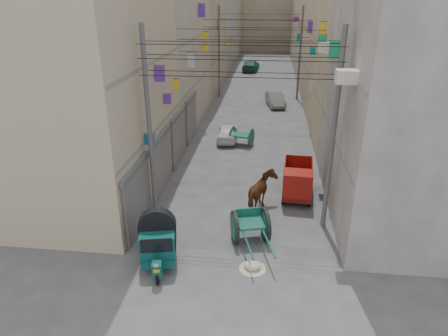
# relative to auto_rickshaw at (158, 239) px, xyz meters

# --- Properties ---
(ground) EXTENTS (140.00, 140.00, 0.00)m
(ground) POSITION_rel_auto_rickshaw_xyz_m (2.57, -2.76, -0.97)
(ground) COLOR #424244
(ground) RESTS_ON ground
(building_row_left) EXTENTS (8.00, 62.00, 14.00)m
(building_row_left) POSITION_rel_auto_rickshaw_xyz_m (-5.43, 31.36, 5.49)
(building_row_left) COLOR tan
(building_row_left) RESTS_ON ground
(building_row_right) EXTENTS (8.00, 62.00, 14.00)m
(building_row_right) POSITION_rel_auto_rickshaw_xyz_m (10.56, 31.36, 5.49)
(building_row_right) COLOR #ACA6A1
(building_row_right) RESTS_ON ground
(end_cap_building) EXTENTS (22.00, 10.00, 13.00)m
(end_cap_building) POSITION_rel_auto_rickshaw_xyz_m (2.57, 63.24, 5.53)
(end_cap_building) COLOR tan
(end_cap_building) RESTS_ON ground
(shutters_left) EXTENTS (0.18, 14.40, 2.88)m
(shutters_left) POSITION_rel_auto_rickshaw_xyz_m (-1.35, 7.61, 0.52)
(shutters_left) COLOR #4B4B50
(shutters_left) RESTS_ON ground
(signboards) EXTENTS (8.22, 40.52, 5.67)m
(signboards) POSITION_rel_auto_rickshaw_xyz_m (2.56, 18.89, 2.46)
(signboards) COLOR orange
(signboards) RESTS_ON ground
(ac_units) EXTENTS (0.70, 6.55, 3.35)m
(ac_units) POSITION_rel_auto_rickshaw_xyz_m (6.22, 4.90, 6.46)
(ac_units) COLOR beige
(ac_units) RESTS_ON ground
(utility_poles) EXTENTS (7.40, 22.20, 8.00)m
(utility_poles) POSITION_rel_auto_rickshaw_xyz_m (2.57, 14.24, 3.03)
(utility_poles) COLOR #525254
(utility_poles) RESTS_ON ground
(overhead_cables) EXTENTS (7.40, 22.52, 1.12)m
(overhead_cables) POSITION_rel_auto_rickshaw_xyz_m (2.57, 11.64, 5.79)
(overhead_cables) COLOR black
(overhead_cables) RESTS_ON ground
(auto_rickshaw) EXTENTS (1.66, 2.43, 1.65)m
(auto_rickshaw) POSITION_rel_auto_rickshaw_xyz_m (0.00, 0.00, 0.00)
(auto_rickshaw) COLOR black
(auto_rickshaw) RESTS_ON ground
(tonga_cart) EXTENTS (1.82, 3.09, 1.31)m
(tonga_cart) POSITION_rel_auto_rickshaw_xyz_m (3.18, 1.73, -0.29)
(tonga_cart) COLOR black
(tonga_cart) RESTS_ON ground
(mini_truck) EXTENTS (1.52, 3.05, 1.67)m
(mini_truck) POSITION_rel_auto_rickshaw_xyz_m (5.17, 5.51, -0.17)
(mini_truck) COLOR black
(mini_truck) RESTS_ON ground
(second_cart) EXTENTS (1.60, 1.49, 1.18)m
(second_cart) POSITION_rel_auto_rickshaw_xyz_m (2.04, 12.47, -0.35)
(second_cart) COLOR #135342
(second_cart) RESTS_ON ground
(feed_sack) EXTENTS (0.59, 0.48, 0.30)m
(feed_sack) POSITION_rel_auto_rickshaw_xyz_m (3.37, -0.03, -0.82)
(feed_sack) COLOR beige
(feed_sack) RESTS_ON ground
(horse) EXTENTS (1.46, 2.21, 1.72)m
(horse) POSITION_rel_auto_rickshaw_xyz_m (3.53, 4.24, -0.11)
(horse) COLOR brown
(horse) RESTS_ON ground
(distant_car_white) EXTENTS (1.42, 3.23, 1.08)m
(distant_car_white) POSITION_rel_auto_rickshaw_xyz_m (1.04, 13.28, -0.43)
(distant_car_white) COLOR white
(distant_car_white) RESTS_ON ground
(distant_car_grey) EXTENTS (1.88, 3.73, 1.17)m
(distant_car_grey) POSITION_rel_auto_rickshaw_xyz_m (4.16, 22.52, -0.39)
(distant_car_grey) COLOR slate
(distant_car_grey) RESTS_ON ground
(distant_car_green) EXTENTS (2.12, 4.59, 1.30)m
(distant_car_green) POSITION_rel_auto_rickshaw_xyz_m (1.15, 39.37, -0.32)
(distant_car_green) COLOR #1C5145
(distant_car_green) RESTS_ON ground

